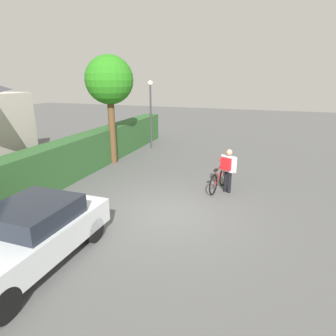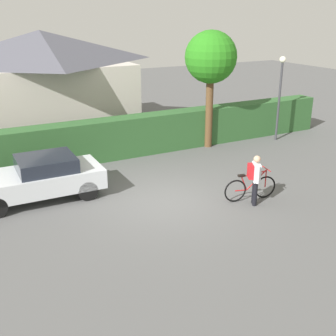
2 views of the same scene
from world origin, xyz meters
name	(u,v)px [view 2 (image 2 of 2)]	position (x,y,z in m)	size (l,w,h in m)	color
ground_plane	(166,202)	(0.00, 0.00, 0.00)	(60.00, 60.00, 0.00)	#545454
hedge_row	(111,139)	(0.00, 4.74, 0.80)	(20.71, 0.90, 1.59)	#2E5A2C
house_distant	(44,83)	(-1.40, 9.53, 2.44)	(7.69, 5.87, 4.77)	beige
parked_car_near	(39,177)	(-3.36, 2.03, 0.71)	(3.95, 1.79, 1.35)	silver
bicycle	(250,188)	(2.41, -1.09, 0.40)	(1.73, 0.52, 0.99)	black
person_rider	(255,176)	(2.27, -1.41, 0.94)	(0.49, 0.58, 1.57)	black
street_lamp	(280,86)	(7.59, 3.66, 2.46)	(0.28, 0.28, 3.73)	#38383D
tree_kerbside	(211,59)	(4.28, 4.24, 3.74)	(2.14, 2.14, 4.87)	brown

